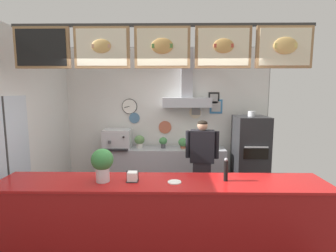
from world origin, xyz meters
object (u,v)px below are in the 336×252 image
(basil_vase, at_px, (102,163))
(potted_oregano, at_px, (183,143))
(condiment_plate, at_px, (175,182))
(shop_worker, at_px, (202,164))
(pepper_grinder, at_px, (226,170))
(potted_basil, at_px, (139,141))
(potted_sage, at_px, (163,142))
(napkin_holder, at_px, (133,177))
(pizza_oven, at_px, (250,156))
(espresso_machine, at_px, (117,139))
(potted_rosemary, at_px, (207,141))

(basil_vase, bearing_deg, potted_oregano, 66.09)
(condiment_plate, bearing_deg, shop_worker, 70.25)
(pepper_grinder, bearing_deg, potted_oregano, 100.00)
(shop_worker, xyz_separation_m, condiment_plate, (-0.48, -1.34, 0.16))
(potted_basil, xyz_separation_m, potted_sage, (0.50, -0.02, -0.01))
(potted_sage, height_order, napkin_holder, napkin_holder)
(condiment_plate, bearing_deg, potted_sage, 95.12)
(pizza_oven, relative_size, napkin_holder, 11.77)
(espresso_machine, bearing_deg, pepper_grinder, -52.39)
(pizza_oven, distance_m, napkin_holder, 2.96)
(pepper_grinder, bearing_deg, basil_vase, -178.21)
(espresso_machine, height_order, potted_rosemary, espresso_machine)
(potted_basil, height_order, condiment_plate, potted_basil)
(pepper_grinder, bearing_deg, shop_worker, 96.40)
(napkin_holder, bearing_deg, potted_basil, 95.08)
(potted_sage, xyz_separation_m, basil_vase, (-0.64, -2.42, 0.21))
(shop_worker, xyz_separation_m, basil_vase, (-1.34, -1.31, 0.38))
(espresso_machine, xyz_separation_m, potted_oregano, (1.39, 0.02, -0.07))
(potted_basil, bearing_deg, condiment_plate, -73.68)
(pizza_oven, distance_m, basil_vase, 3.25)
(pepper_grinder, height_order, condiment_plate, pepper_grinder)
(potted_rosemary, bearing_deg, pepper_grinder, -91.94)
(basil_vase, xyz_separation_m, condiment_plate, (0.86, -0.02, -0.22))
(shop_worker, relative_size, condiment_plate, 9.82)
(pepper_grinder, relative_size, napkin_holder, 1.99)
(pepper_grinder, distance_m, condiment_plate, 0.64)
(espresso_machine, bearing_deg, potted_rosemary, 0.95)
(potted_rosemary, distance_m, potted_oregano, 0.50)
(basil_vase, relative_size, pepper_grinder, 1.41)
(shop_worker, distance_m, potted_rosemary, 1.15)
(pizza_oven, bearing_deg, espresso_machine, 174.78)
(espresso_machine, height_order, potted_oregano, espresso_machine)
(potted_sage, relative_size, basil_vase, 0.58)
(shop_worker, height_order, condiment_plate, shop_worker)
(pizza_oven, height_order, pepper_grinder, pizza_oven)
(potted_basil, xyz_separation_m, potted_oregano, (0.93, -0.04, -0.03))
(condiment_plate, bearing_deg, pepper_grinder, 6.51)
(basil_vase, xyz_separation_m, pepper_grinder, (1.49, 0.05, -0.08))
(espresso_machine, height_order, potted_sage, espresso_machine)
(basil_vase, distance_m, napkin_holder, 0.40)
(potted_sage, bearing_deg, espresso_machine, -178.00)
(shop_worker, relative_size, potted_sage, 6.83)
(pizza_oven, height_order, basil_vase, pizza_oven)
(condiment_plate, bearing_deg, napkin_holder, 175.25)
(shop_worker, bearing_deg, pizza_oven, -135.67)
(potted_oregano, bearing_deg, potted_sage, 178.33)
(espresso_machine, bearing_deg, shop_worker, -32.95)
(espresso_machine, bearing_deg, potted_sage, 2.00)
(pizza_oven, distance_m, condiment_plate, 2.67)
(napkin_holder, bearing_deg, pizza_oven, 46.05)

